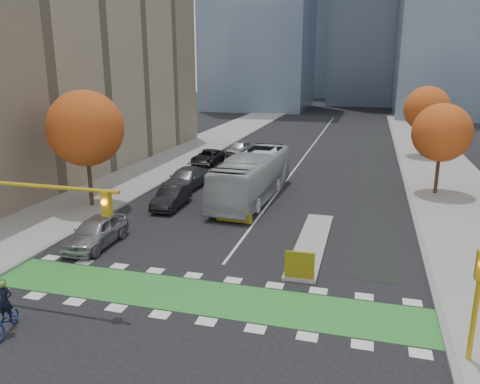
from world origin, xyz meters
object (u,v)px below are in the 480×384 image
Objects in this scene: traffic_signal_west at (3,208)px; hazard_board at (299,265)px; parked_car_e at (239,148)px; tree_west at (85,128)px; parked_car_c at (186,179)px; traffic_signal_east at (478,290)px; tree_east_near at (442,133)px; tree_east_far at (427,109)px; cyclist at (7,315)px; parked_car_b at (171,197)px; parked_car_a at (96,232)px; parked_car_d at (208,157)px; bus at (253,176)px.

hazard_board is at bearing 21.55° from traffic_signal_west.
tree_west is at bearing -98.80° from parked_car_e.
hazard_board is at bearing -48.41° from parked_car_c.
traffic_signal_east is at bearing -43.72° from parked_car_c.
tree_east_far is at bearing 88.21° from tree_east_near.
traffic_signal_east is at bearing -93.81° from tree_east_near.
tree_east_near is 1.45× the size of parked_car_e.
traffic_signal_west is 3.98× the size of cyclist.
parked_car_e is (-19.51, -4.60, -4.41)m from tree_east_far.
traffic_signal_east is (6.50, -4.71, 1.93)m from hazard_board.
parked_car_b is 0.79× the size of parked_car_c.
cyclist is 0.44× the size of parked_car_a.
tree_east_near is 3.30× the size of cyclist.
cyclist reaches higher than parked_car_b.
tree_west is at bearing -167.52° from parked_car_b.
hazard_board is 0.65× the size of cyclist.
hazard_board is 0.17× the size of tree_west.
hazard_board is at bearing -62.37° from parked_car_d.
traffic_signal_west is at bearing -131.52° from tree_east_near.
parked_car_d is at bearing 118.24° from hazard_board.
parked_car_e reaches higher than parked_car_d.
bus is 2.74× the size of parked_car_b.
tree_west is 0.66× the size of bus.
tree_east_far reaches higher than bus.
tree_east_near is 0.57× the size of bus.
parked_car_a is (-11.62, 1.37, 0.03)m from hazard_board.
parked_car_e reaches higher than hazard_board.
parked_car_e is (-1.01, 36.51, 0.11)m from cyclist.
parked_car_c is at bearing 87.76° from parked_car_a.
cyclist is at bearing -53.44° from traffic_signal_west.
parked_car_d is at bearing 92.09° from parked_car_a.
bus reaches higher than parked_car_e.
bus is (6.45, 17.66, -2.29)m from traffic_signal_west.
traffic_signal_east is at bearing -58.37° from parked_car_e.
hazard_board is 14.01m from parked_car_b.
hazard_board is 31.21m from parked_car_e.
tree_east_near reaches higher than parked_car_c.
tree_east_far is 45.31m from cyclist.
parked_car_a is 1.06× the size of parked_car_b.
bus is at bearing 124.16° from traffic_signal_east.
hazard_board is 35.13m from tree_east_far.
tree_west is 16.98m from cyclist.
tree_east_near reaches higher than traffic_signal_east.
traffic_signal_east is at bearing -42.04° from parked_car_b.
parked_car_b is at bearing -127.77° from tree_east_far.
tree_east_near is 20.15m from parked_car_c.
hazard_board is at bearing 144.08° from traffic_signal_east.
parked_car_c is at bearing -169.73° from tree_east_near.
parked_car_b is at bearing 80.57° from parked_car_a.
tree_east_near is at bearing 48.48° from traffic_signal_west.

